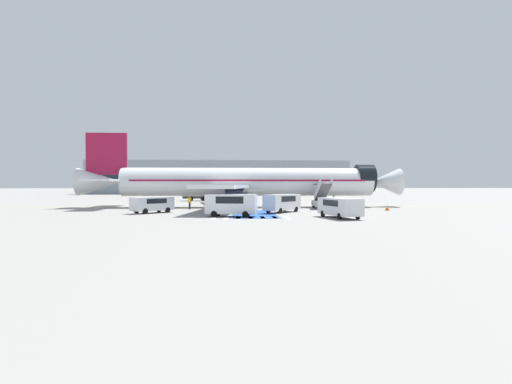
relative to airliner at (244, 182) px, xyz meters
The scene contains 23 objects.
ground_plane 3.86m from the airliner, 35.13° to the right, with size 600.00×600.00×0.00m, color gray.
apron_leadline_yellow 3.66m from the airliner, ahead, with size 0.20×79.92×0.01m, color gold.
apron_stand_patch_blue 14.25m from the airliner, 87.49° to the right, with size 4.72×12.57×0.01m, color #2856A8.
apron_walkway_bar_0 19.57m from the airliner, 100.78° to the right, with size 0.44×3.60×0.01m, color silver.
apron_walkway_bar_1 19.38m from the airliner, 97.23° to the right, with size 0.44×3.60×0.01m, color silver.
apron_walkway_bar_2 19.27m from the airliner, 93.62° to the right, with size 0.44×3.60×0.01m, color silver.
apron_walkway_bar_3 19.23m from the airliner, 89.99° to the right, with size 0.44×3.60×0.01m, color silver.
apron_walkway_bar_4 19.27m from the airliner, 86.36° to the right, with size 0.44×3.60×0.01m, color silver.
apron_walkway_bar_5 19.38m from the airliner, 82.75° to the right, with size 0.44×3.60×0.01m, color silver.
apron_walkway_bar_6 19.57m from the airliner, 79.20° to the right, with size 0.44×3.60×0.01m, color silver.
airliner is the anchor object (origin of this frame).
boarding_stairs_forward 11.73m from the airliner, 23.54° to the right, with size 2.21×5.23×4.18m.
fuel_tanker 23.73m from the airliner, 106.41° to the left, with size 10.35×4.09×3.56m.
service_van_0 21.59m from the airliner, 66.24° to the right, with size 3.29×5.86×1.94m.
service_van_1 17.46m from the airliner, 96.22° to the right, with size 5.36×2.89×2.27m.
service_van_2 16.14m from the airliner, 133.06° to the right, with size 4.78×4.65×1.82m.
service_van_3 12.53m from the airliner, 70.73° to the right, with size 4.90×5.32×2.11m.
ground_crew_0 9.28m from the airliner, 145.48° to the right, with size 0.45×0.48×1.75m.
ground_crew_1 6.47m from the airliner, 149.22° to the right, with size 0.48×0.34×1.86m.
ground_crew_2 6.99m from the airliner, 53.23° to the right, with size 0.48×0.34×1.78m.
traffic_cone_0 12.26m from the airliner, 147.03° to the right, with size 0.59×0.59×0.66m.
traffic_cone_1 20.07m from the airliner, 27.17° to the right, with size 0.61×0.61×0.68m.
terminal_building 83.21m from the airliner, 94.06° to the left, with size 89.53×12.10×11.48m.
Camera 1 is at (-3.00, -56.95, 3.26)m, focal length 28.00 mm.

